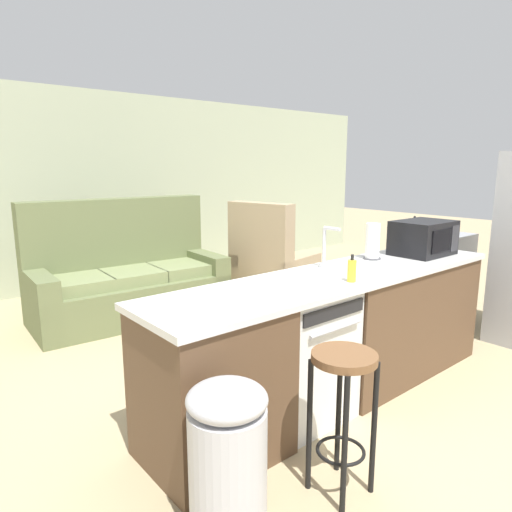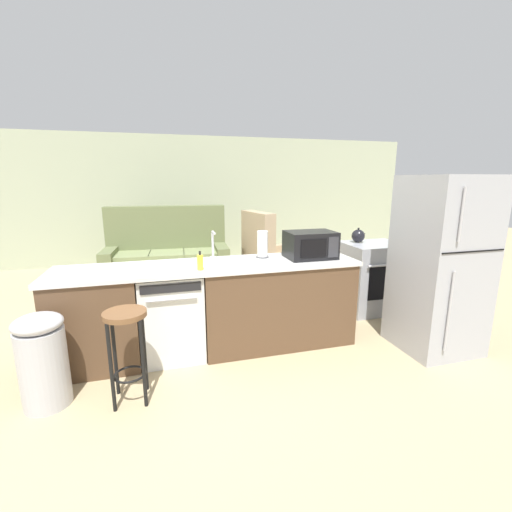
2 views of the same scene
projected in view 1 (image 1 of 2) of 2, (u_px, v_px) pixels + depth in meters
ground_plane at (322, 401)px, 3.20m from camera, size 24.00×24.00×0.00m
wall_back at (111, 189)px, 6.30m from camera, size 10.00×0.06×2.60m
kitchen_counter at (346, 336)px, 3.27m from camera, size 2.94×0.66×0.90m
dishwasher at (298, 354)px, 2.96m from camera, size 0.58×0.61×0.84m
stove_range at (430, 274)px, 5.01m from camera, size 0.76×0.68×0.90m
microwave at (423, 238)px, 3.75m from camera, size 0.50×0.37×0.28m
sink_faucet at (326, 250)px, 3.26m from camera, size 0.07×0.18×0.30m
paper_towel_roll at (373, 242)px, 3.57m from camera, size 0.14×0.14×0.28m
soap_bottle at (352, 270)px, 2.88m from camera, size 0.06×0.06×0.18m
kettle at (414, 226)px, 4.90m from camera, size 0.21×0.17×0.19m
bar_stool at (343, 393)px, 2.22m from camera, size 0.32×0.32×0.74m
trash_bin at (228, 462)px, 1.95m from camera, size 0.35×0.35×0.74m
couch at (126, 280)px, 4.98m from camera, size 2.05×1.02×1.27m
armchair at (270, 271)px, 5.62m from camera, size 0.95×0.99×1.20m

